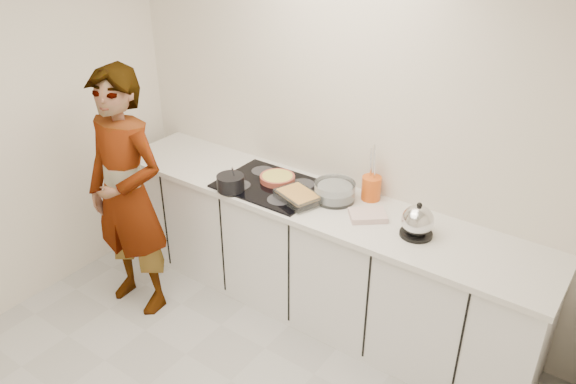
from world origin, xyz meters
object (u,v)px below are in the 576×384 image
Objects in this scene: baking_dish at (298,196)px; mixing_bowl at (335,192)px; saucepan at (231,183)px; cook at (127,195)px; tart_dish at (277,178)px; kettle at (417,222)px; hob at (271,185)px; utensil_crock at (371,188)px.

mixing_bowl is (0.18, 0.17, 0.01)m from baking_dish.
cook is at bearing -140.62° from saucepan.
tart_dish is 1.24× the size of kettle.
baking_dish is (0.47, 0.15, -0.02)m from saucepan.
baking_dish is at bearing 26.48° from cook.
kettle is (0.63, -0.09, 0.04)m from mixing_bowl.
hob is 0.40× the size of cook.
tart_dish is 0.88× the size of baking_dish.
mixing_bowl is (0.47, 0.02, 0.02)m from tart_dish.
mixing_bowl is 2.04× the size of utensil_crock.
saucepan is at bearing -170.11° from kettle.
hob is 0.08m from tart_dish.
utensil_crock reaches higher than tart_dish.
utensil_crock is (-0.44, 0.25, -0.01)m from kettle.
hob is at bearing 38.63° from cook.
baking_dish is at bearing -137.46° from mixing_bowl.
mixing_bowl is 0.25m from utensil_crock.
hob is 0.29m from saucepan.
baking_dish is at bearing -174.66° from kettle.
mixing_bowl is at bearing -140.62° from utensil_crock.
mixing_bowl is (0.65, 0.32, -0.01)m from saucepan.
utensil_crock is at bearing 39.38° from mixing_bowl.
hob is 0.71m from utensil_crock.
saucepan is 1.27× the size of utensil_crock.
mixing_bowl is at bearing 171.81° from kettle.
saucepan is at bearing -150.72° from utensil_crock.
mixing_bowl is 1.37× the size of kettle.
mixing_bowl is at bearing 42.54° from baking_dish.
utensil_crock is at bearing 150.82° from kettle.
kettle reaches higher than tart_dish.
saucepan is 1.30m from kettle.
hob is 3.47× the size of saucepan.
saucepan is at bearing 35.36° from cook.
cook reaches higher than hob.
mixing_bowl is (0.47, 0.09, 0.05)m from hob.
saucepan reaches higher than hob.
hob is 2.95× the size of kettle.
cook is (-1.20, -0.77, -0.06)m from mixing_bowl.
hob is at bearing -159.30° from utensil_crock.
cook is at bearing -149.50° from baking_dish.
cook is at bearing -159.75° from kettle.
tart_dish is 1.05m from cook.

